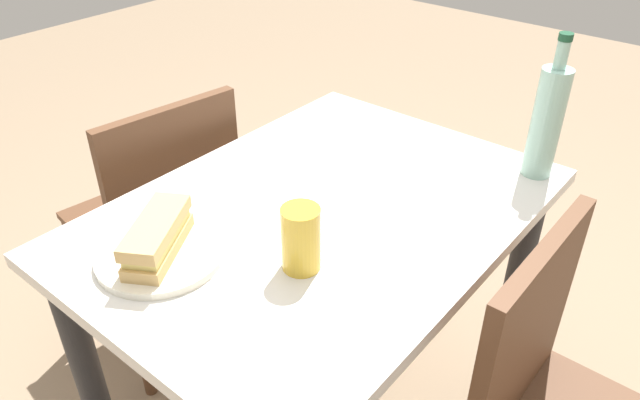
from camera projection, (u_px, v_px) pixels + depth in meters
dining_table at (320, 261)px, 1.33m from camera, size 0.99×0.72×0.76m
chair_far at (165, 218)px, 1.69m from camera, size 0.45×0.45×0.86m
plate_near at (161, 254)px, 1.11m from camera, size 0.24×0.24×0.01m
baguette_sandwich_near at (157, 236)px, 1.09m from camera, size 0.20×0.16×0.07m
knife_near at (131, 251)px, 1.10m from camera, size 0.13×0.14×0.01m
water_bottle at (547, 120)px, 1.30m from camera, size 0.07×0.07×0.32m
beer_glass at (301, 239)px, 1.06m from camera, size 0.07×0.07×0.13m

